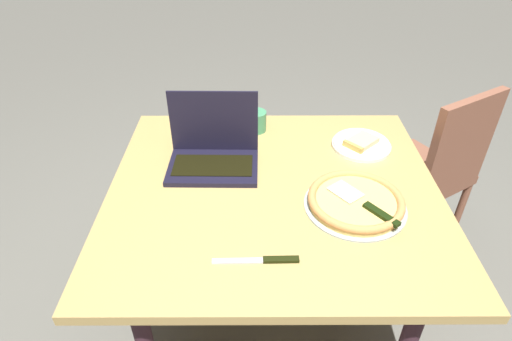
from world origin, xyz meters
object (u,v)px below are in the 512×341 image
(pizza_plate, at_px, (361,144))
(chair_near, at_px, (431,167))
(drink_cup, at_px, (256,121))
(laptop, at_px, (213,150))
(pizza_tray, at_px, (356,202))
(table_knife, at_px, (265,260))
(dining_table, at_px, (273,207))

(pizza_plate, distance_m, chair_near, 0.52)
(drink_cup, bearing_deg, chair_near, -84.33)
(drink_cup, height_order, chair_near, chair_near)
(laptop, distance_m, drink_cup, 0.28)
(pizza_plate, relative_size, drink_cup, 2.68)
(pizza_tray, bearing_deg, table_knife, 128.10)
(dining_table, xyz_separation_m, table_knife, (-0.33, 0.04, 0.09))
(drink_cup, bearing_deg, pizza_plate, -107.92)
(laptop, bearing_deg, pizza_plate, -78.94)
(dining_table, distance_m, chair_near, 0.89)
(dining_table, relative_size, laptop, 3.47)
(table_knife, bearing_deg, dining_table, -6.52)
(laptop, relative_size, pizza_tray, 0.99)
(pizza_tray, bearing_deg, pizza_plate, -14.26)
(pizza_plate, height_order, chair_near, chair_near)
(table_knife, bearing_deg, chair_near, -44.71)
(pizza_plate, relative_size, table_knife, 0.93)
(laptop, height_order, chair_near, laptop)
(dining_table, height_order, laptop, laptop)
(pizza_plate, bearing_deg, dining_table, 126.45)
(dining_table, bearing_deg, pizza_tray, -111.37)
(pizza_tray, relative_size, table_knife, 1.35)
(dining_table, relative_size, pizza_tray, 3.43)
(dining_table, xyz_separation_m, pizza_plate, (0.25, -0.34, 0.10))
(table_knife, bearing_deg, drink_cup, 1.75)
(chair_near, bearing_deg, pizza_tray, 138.84)
(pizza_tray, height_order, chair_near, chair_near)
(pizza_plate, distance_m, pizza_tray, 0.36)
(drink_cup, bearing_deg, laptop, 147.35)
(pizza_plate, relative_size, pizza_tray, 0.69)
(laptop, xyz_separation_m, pizza_tray, (-0.24, -0.46, -0.03))
(dining_table, distance_m, pizza_plate, 0.44)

